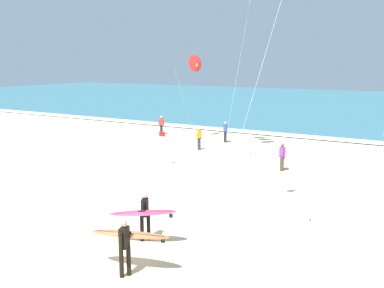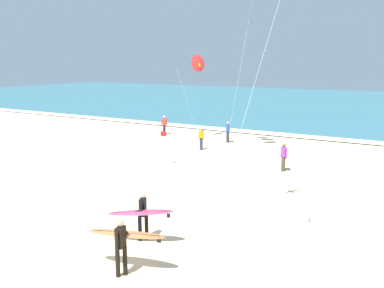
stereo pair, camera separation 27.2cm
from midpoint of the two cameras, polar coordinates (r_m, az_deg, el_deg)
ground_plane at (r=14.70m, az=-10.40°, el=-12.97°), size 160.00×160.00×0.00m
ocean_water at (r=63.50m, az=21.28°, el=5.16°), size 160.00×60.00×0.08m
shoreline_foam at (r=34.55m, az=14.19°, el=1.11°), size 160.00×1.66×0.01m
surfer_lead at (r=12.15m, az=-9.67°, el=-12.92°), size 2.47×1.15×1.71m
surfer_trailing at (r=14.02m, az=-7.25°, el=-9.47°), size 2.25×1.41×1.71m
kite_delta_scarlet_low at (r=31.91m, az=0.24°, el=11.14°), size 1.23×2.62×6.57m
bystander_red_top at (r=34.58m, az=-4.51°, el=2.65°), size 0.48×0.27×1.59m
bystander_blue_top at (r=31.16m, az=4.40°, el=1.70°), size 0.43×0.32×1.59m
bystander_yellow_top at (r=28.43m, az=0.71°, el=0.80°), size 0.28×0.47×1.59m
bystander_purple_top at (r=23.40m, az=12.08°, el=-1.75°), size 0.43×0.32×1.59m
lifeguard_flag at (r=24.10m, az=-4.81°, el=-0.05°), size 0.45×0.05×2.10m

